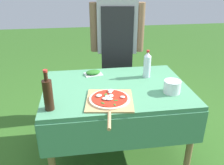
{
  "coord_description": "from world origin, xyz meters",
  "views": [
    {
      "loc": [
        -0.29,
        -1.79,
        1.6
      ],
      "look_at": [
        -0.04,
        0.0,
        0.76
      ],
      "focal_mm": 38.0,
      "sensor_mm": 36.0,
      "label": 1
    }
  ],
  "objects_px": {
    "pizza_on_peel": "(110,100)",
    "herb_container": "(93,73)",
    "water_bottle": "(147,65)",
    "mixing_tub": "(172,87)",
    "person_cook": "(117,39)",
    "oil_bottle": "(48,94)",
    "prep_table": "(116,97)"
  },
  "relations": [
    {
      "from": "herb_container",
      "to": "person_cook",
      "type": "bearing_deg",
      "value": 57.26
    },
    {
      "from": "person_cook",
      "to": "herb_container",
      "type": "xyz_separation_m",
      "value": [
        -0.31,
        -0.48,
        -0.19
      ]
    },
    {
      "from": "water_bottle",
      "to": "mixing_tub",
      "type": "bearing_deg",
      "value": -71.13
    },
    {
      "from": "prep_table",
      "to": "person_cook",
      "type": "distance_m",
      "value": 0.84
    },
    {
      "from": "oil_bottle",
      "to": "herb_container",
      "type": "xyz_separation_m",
      "value": [
        0.35,
        0.59,
        -0.1
      ]
    },
    {
      "from": "person_cook",
      "to": "oil_bottle",
      "type": "bearing_deg",
      "value": 66.58
    },
    {
      "from": "pizza_on_peel",
      "to": "herb_container",
      "type": "distance_m",
      "value": 0.55
    },
    {
      "from": "pizza_on_peel",
      "to": "prep_table",
      "type": "bearing_deg",
      "value": 78.41
    },
    {
      "from": "prep_table",
      "to": "herb_container",
      "type": "distance_m",
      "value": 0.36
    },
    {
      "from": "oil_bottle",
      "to": "herb_container",
      "type": "distance_m",
      "value": 0.69
    },
    {
      "from": "water_bottle",
      "to": "oil_bottle",
      "type": "bearing_deg",
      "value": -150.89
    },
    {
      "from": "mixing_tub",
      "to": "person_cook",
      "type": "bearing_deg",
      "value": 107.53
    },
    {
      "from": "person_cook",
      "to": "mixing_tub",
      "type": "xyz_separation_m",
      "value": [
        0.3,
        -0.94,
        -0.16
      ]
    },
    {
      "from": "oil_bottle",
      "to": "mixing_tub",
      "type": "relative_size",
      "value": 2.23
    },
    {
      "from": "herb_container",
      "to": "mixing_tub",
      "type": "xyz_separation_m",
      "value": [
        0.6,
        -0.46,
        0.03
      ]
    },
    {
      "from": "prep_table",
      "to": "pizza_on_peel",
      "type": "xyz_separation_m",
      "value": [
        -0.09,
        -0.25,
        0.11
      ]
    },
    {
      "from": "oil_bottle",
      "to": "mixing_tub",
      "type": "distance_m",
      "value": 0.96
    },
    {
      "from": "pizza_on_peel",
      "to": "person_cook",
      "type": "bearing_deg",
      "value": 85.92
    },
    {
      "from": "person_cook",
      "to": "oil_bottle",
      "type": "relative_size",
      "value": 5.25
    },
    {
      "from": "oil_bottle",
      "to": "water_bottle",
      "type": "distance_m",
      "value": 0.96
    },
    {
      "from": "person_cook",
      "to": "mixing_tub",
      "type": "distance_m",
      "value": 1.0
    },
    {
      "from": "person_cook",
      "to": "oil_bottle",
      "type": "distance_m",
      "value": 1.25
    },
    {
      "from": "prep_table",
      "to": "pizza_on_peel",
      "type": "relative_size",
      "value": 2.19
    },
    {
      "from": "pizza_on_peel",
      "to": "water_bottle",
      "type": "bearing_deg",
      "value": 54.2
    },
    {
      "from": "oil_bottle",
      "to": "water_bottle",
      "type": "bearing_deg",
      "value": 29.11
    },
    {
      "from": "pizza_on_peel",
      "to": "mixing_tub",
      "type": "bearing_deg",
      "value": 16.83
    },
    {
      "from": "water_bottle",
      "to": "mixing_tub",
      "type": "height_order",
      "value": "water_bottle"
    },
    {
      "from": "pizza_on_peel",
      "to": "water_bottle",
      "type": "height_order",
      "value": "water_bottle"
    },
    {
      "from": "person_cook",
      "to": "herb_container",
      "type": "height_order",
      "value": "person_cook"
    },
    {
      "from": "prep_table",
      "to": "herb_container",
      "type": "xyz_separation_m",
      "value": [
        -0.17,
        0.29,
        0.12
      ]
    },
    {
      "from": "water_bottle",
      "to": "mixing_tub",
      "type": "distance_m",
      "value": 0.36
    },
    {
      "from": "person_cook",
      "to": "oil_bottle",
      "type": "height_order",
      "value": "person_cook"
    }
  ]
}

